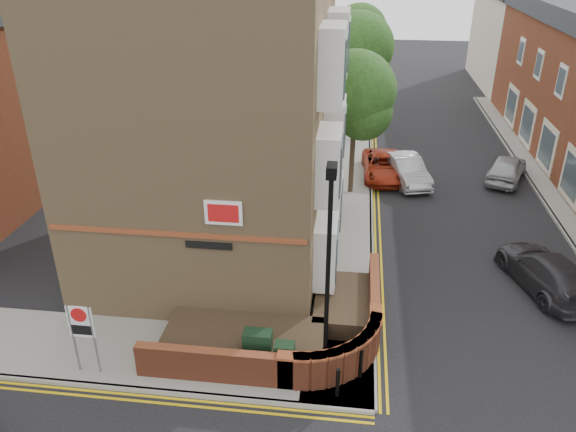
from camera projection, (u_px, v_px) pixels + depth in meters
The scene contains 25 objects.
ground at pixel (261, 403), 14.97m from camera, with size 120.00×120.00×0.00m, color black.
pavement_corner at pixel (153, 353), 16.67m from camera, with size 13.00×3.00×0.12m, color gray.
pavement_main at pixel (351, 176), 28.92m from camera, with size 2.00×32.00×0.12m, color gray.
kerb_side at pixel (135, 389), 15.33m from camera, with size 13.00×0.15×0.12m, color gray.
kerb_main_near at pixel (371, 177), 28.81m from camera, with size 0.15×32.00×0.12m, color gray.
kerb_main_far at pixel (550, 211), 25.26m from camera, with size 0.15×40.00×0.12m, color gray.
yellow_lines_side at pixel (132, 397), 15.14m from camera, with size 13.00×0.28×0.01m, color gold.
yellow_lines_main at pixel (375, 178), 28.81m from camera, with size 0.28×32.00×0.01m, color gold.
corner_building at pixel (215, 94), 19.60m from camera, with size 8.95×10.40×13.60m.
garden_wall at pixel (275, 343), 17.19m from camera, with size 6.80×6.00×1.20m, color brown, non-canonical shape.
lamppost at pixel (328, 277), 14.36m from camera, with size 0.25×0.50×6.30m.
utility_cabinet_large at pixel (258, 349), 15.84m from camera, with size 0.80×0.45×1.20m, color black.
utility_cabinet_small at pixel (285, 360), 15.50m from camera, with size 0.55×0.40×1.10m, color black.
bollard_near at pixel (338, 383), 14.85m from camera, with size 0.11×0.11×0.90m, color black.
bollard_far at pixel (361, 364), 15.49m from camera, with size 0.11×0.11×0.90m, color black.
zone_sign at pixel (82, 327), 15.23m from camera, with size 0.72×0.07×2.20m.
far_terrace_cream at pixel (516, 34), 45.27m from camera, with size 5.40×12.40×8.00m.
tree_near at pixel (355, 97), 25.11m from camera, with size 3.64×3.65×6.70m.
tree_mid at pixel (358, 53), 31.99m from camera, with size 4.03×4.03×7.42m.
tree_far at pixel (360, 36), 39.22m from camera, with size 3.81×3.81×7.00m.
traffic_light_assembly at pixel (363, 83), 35.65m from camera, with size 0.20×0.16×4.20m.
silver_car_near at pixel (407, 170), 28.13m from camera, with size 1.41×4.05×1.33m, color #ABACB3.
red_car_main at pixel (383, 166), 28.76m from camera, with size 2.01×4.36×1.21m, color #9A2610.
grey_car_far at pixel (547, 272), 19.59m from camera, with size 1.86×4.57×1.33m, color #28272C.
silver_car_far at pixel (507, 168), 28.32m from camera, with size 1.57×3.89×1.33m, color #9EA1A6.
Camera 1 is at (2.10, -10.98, 11.16)m, focal length 35.00 mm.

